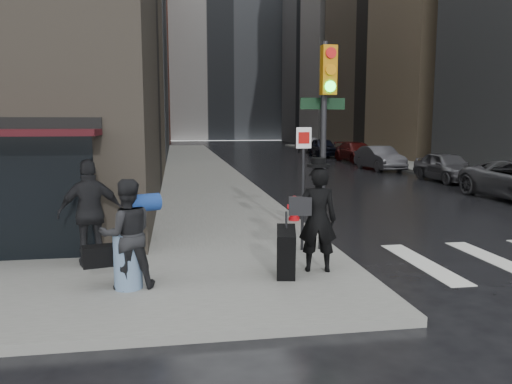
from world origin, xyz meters
The scene contains 16 objects.
ground centered at (0.00, 0.00, 0.00)m, with size 140.00×140.00×0.00m, color black.
sidewalk_left centered at (0.00, 27.00, 0.07)m, with size 4.00×50.00×0.15m, color slate.
sidewalk_right centered at (13.50, 27.00, 0.07)m, with size 3.00×50.00×0.15m, color slate.
bldg_left_far centered at (-13.00, 62.00, 13.00)m, with size 22.00×20.00×26.00m, color brown.
bldg_right_far centered at (26.00, 58.00, 12.50)m, with size 22.00×20.00×25.00m, color gray.
bldg_distant centered at (6.00, 78.00, 16.00)m, with size 40.00×12.00×32.00m, color gray.
man_overcoat centered at (0.96, 0.31, 1.03)m, with size 1.26×1.01×2.10m.
man_jeans centered at (-2.21, -0.05, 1.05)m, with size 1.31×0.86×1.79m.
man_greycoat centered at (-2.99, 1.40, 1.16)m, with size 1.26×0.75×2.01m.
traffic_light centered at (1.60, 1.80, 2.93)m, with size 1.08×0.50×4.30m.
fire_hydrant centered at (1.80, 5.06, 0.46)m, with size 0.40×0.30×0.69m.
parked_car_1 centered at (11.54, 14.07, 0.72)m, with size 1.69×4.21×1.43m, color #505055.
parked_car_2 centered at (10.71, 20.15, 0.72)m, with size 1.52×4.35×1.43m, color #3D3C41.
parked_car_3 centered at (11.55, 26.23, 0.71)m, with size 1.99×4.91×1.42m, color #400D0C.
parked_car_4 centered at (10.86, 32.31, 0.77)m, with size 1.82×4.52×1.54m, color black.
parked_car_5 centered at (11.30, 38.39, 0.69)m, with size 1.46×4.19×1.38m, color #525257.
Camera 1 is at (-1.41, -8.14, 2.83)m, focal length 35.00 mm.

